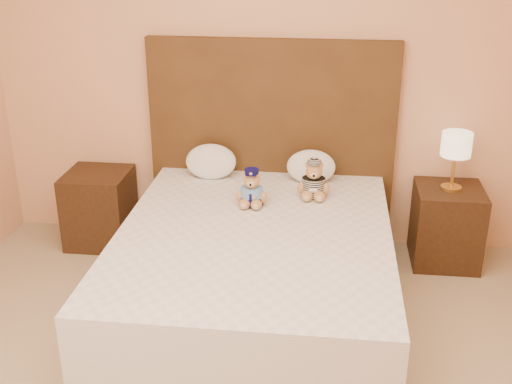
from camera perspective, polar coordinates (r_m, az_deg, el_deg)
room_walls at (r=2.67m, az=-2.19°, el=13.96°), size 4.04×4.52×2.72m
bed at (r=3.90m, az=-0.16°, el=-7.12°), size 1.60×2.00×0.55m
headboard at (r=4.62m, az=1.37°, el=4.26°), size 1.75×0.08×1.50m
nightstand_left at (r=4.88m, az=-13.72°, el=-1.38°), size 0.45×0.45×0.55m
nightstand_right at (r=4.66m, az=16.55°, el=-2.86°), size 0.45×0.45×0.55m
lamp at (r=4.45m, az=17.37°, el=3.81°), size 0.20×0.20×0.40m
teddy_police at (r=4.06m, az=-0.38°, el=0.41°), size 0.21×0.20×0.24m
teddy_prisoner at (r=4.20m, az=5.15°, el=1.13°), size 0.23×0.22×0.25m
pillow_left at (r=4.53m, az=-4.04°, el=2.86°), size 0.36×0.23×0.25m
pillow_right at (r=4.46m, az=4.92°, el=2.39°), size 0.34×0.22×0.24m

